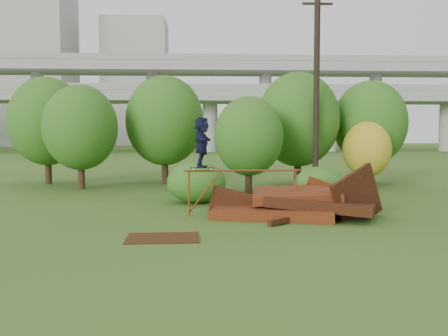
{
  "coord_description": "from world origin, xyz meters",
  "views": [
    {
      "loc": [
        -1.6,
        -14.26,
        2.74
      ],
      "look_at": [
        -0.8,
        2.0,
        1.6
      ],
      "focal_mm": 40.0,
      "sensor_mm": 36.0,
      "label": 1
    }
  ],
  "objects_px": {
    "skater": "(202,142)",
    "utility_pole": "(316,89)",
    "scrap_pile": "(296,205)",
    "flat_plate": "(163,238)"
  },
  "relations": [
    {
      "from": "flat_plate",
      "to": "utility_pole",
      "type": "distance_m",
      "value": 13.07
    },
    {
      "from": "skater",
      "to": "flat_plate",
      "type": "bearing_deg",
      "value": 168.95
    },
    {
      "from": "scrap_pile",
      "to": "skater",
      "type": "relative_size",
      "value": 3.51
    },
    {
      "from": "flat_plate",
      "to": "scrap_pile",
      "type": "bearing_deg",
      "value": 37.93
    },
    {
      "from": "scrap_pile",
      "to": "utility_pole",
      "type": "relative_size",
      "value": 0.62
    },
    {
      "from": "scrap_pile",
      "to": "flat_plate",
      "type": "xyz_separation_m",
      "value": [
        -4.11,
        -3.2,
        -0.37
      ]
    },
    {
      "from": "scrap_pile",
      "to": "utility_pole",
      "type": "xyz_separation_m",
      "value": [
        2.32,
        7.12,
        4.42
      ]
    },
    {
      "from": "skater",
      "to": "utility_pole",
      "type": "height_order",
      "value": "utility_pole"
    },
    {
      "from": "scrap_pile",
      "to": "skater",
      "type": "distance_m",
      "value": 3.71
    },
    {
      "from": "skater",
      "to": "flat_plate",
      "type": "relative_size",
      "value": 0.88
    }
  ]
}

